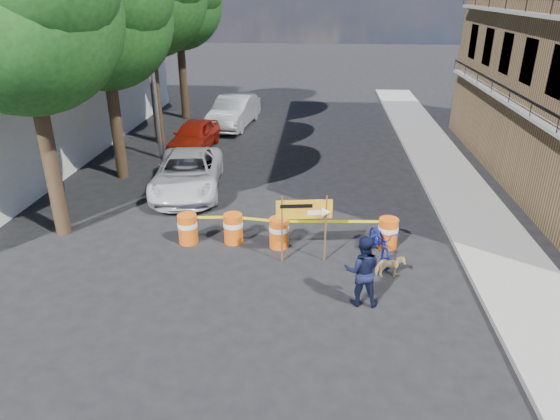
% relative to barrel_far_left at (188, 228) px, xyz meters
% --- Properties ---
extents(ground, '(120.00, 120.00, 0.00)m').
position_rel_barrel_far_left_xyz_m(ground, '(2.78, -1.67, -0.47)').
color(ground, black).
rests_on(ground, ground).
extents(sidewalk_east, '(2.40, 40.00, 0.15)m').
position_rel_barrel_far_left_xyz_m(sidewalk_east, '(8.98, 4.33, -0.40)').
color(sidewalk_east, gray).
rests_on(sidewalk_east, ground).
extents(white_building, '(8.00, 22.00, 6.00)m').
position_rel_barrel_far_left_xyz_m(white_building, '(-10.22, 8.33, 2.53)').
color(white_building, silver).
rests_on(white_building, ground).
extents(tree_near, '(5.46, 5.20, 9.15)m').
position_rel_barrel_far_left_xyz_m(tree_near, '(-3.95, 0.34, 5.89)').
color(tree_near, '#332316').
rests_on(tree_near, ground).
extents(tree_mid_a, '(5.25, 5.00, 8.68)m').
position_rel_barrel_far_left_xyz_m(tree_mid_a, '(-3.95, 5.34, 5.53)').
color(tree_mid_a, '#332316').
rests_on(tree_mid_a, ground).
extents(tree_far, '(5.04, 4.80, 8.84)m').
position_rel_barrel_far_left_xyz_m(tree_far, '(-3.95, 15.34, 5.74)').
color(tree_far, '#332316').
rests_on(tree_far, ground).
extents(streetlamp, '(1.25, 0.18, 8.00)m').
position_rel_barrel_far_left_xyz_m(streetlamp, '(-3.15, 7.83, 3.90)').
color(streetlamp, gray).
rests_on(streetlamp, ground).
extents(barrel_far_left, '(0.58, 0.58, 0.90)m').
position_rel_barrel_far_left_xyz_m(barrel_far_left, '(0.00, 0.00, 0.00)').
color(barrel_far_left, '#E5420D').
rests_on(barrel_far_left, ground).
extents(barrel_mid_left, '(0.58, 0.58, 0.90)m').
position_rel_barrel_far_left_xyz_m(barrel_mid_left, '(1.33, 0.14, 0.00)').
color(barrel_mid_left, '#E5420D').
rests_on(barrel_mid_left, ground).
extents(barrel_mid_right, '(0.58, 0.58, 0.90)m').
position_rel_barrel_far_left_xyz_m(barrel_mid_right, '(2.70, -0.04, 0.00)').
color(barrel_mid_right, '#E5420D').
rests_on(barrel_mid_right, ground).
extents(barrel_far_right, '(0.58, 0.58, 0.90)m').
position_rel_barrel_far_left_xyz_m(barrel_far_right, '(5.84, 0.19, 0.00)').
color(barrel_far_right, '#E5420D').
rests_on(barrel_far_right, ground).
extents(detour_sign, '(1.50, 0.34, 1.94)m').
position_rel_barrel_far_left_xyz_m(detour_sign, '(3.64, -0.79, 0.95)').
color(detour_sign, '#592D19').
rests_on(detour_sign, ground).
extents(pedestrian, '(0.89, 0.71, 1.78)m').
position_rel_barrel_far_left_xyz_m(pedestrian, '(4.88, -2.72, 0.42)').
color(pedestrian, black).
rests_on(pedestrian, ground).
extents(bicycle, '(0.82, 1.09, 1.87)m').
position_rel_barrel_far_left_xyz_m(bicycle, '(5.55, -0.47, 0.47)').
color(bicycle, '#121E99').
rests_on(bicycle, ground).
extents(dog, '(0.79, 0.48, 0.62)m').
position_rel_barrel_far_left_xyz_m(dog, '(5.71, -1.48, -0.16)').
color(dog, tan).
rests_on(dog, ground).
extents(suv_white, '(2.98, 5.33, 1.41)m').
position_rel_barrel_far_left_xyz_m(suv_white, '(-1.02, 4.07, 0.23)').
color(suv_white, silver).
rests_on(suv_white, ground).
extents(sedan_red, '(1.98, 4.14, 1.37)m').
position_rel_barrel_far_left_xyz_m(sedan_red, '(-2.02, 9.23, 0.21)').
color(sedan_red, maroon).
rests_on(sedan_red, ground).
extents(sedan_silver, '(2.35, 5.20, 1.65)m').
position_rel_barrel_far_left_xyz_m(sedan_silver, '(-0.86, 13.56, 0.36)').
color(sedan_silver, silver).
rests_on(sedan_silver, ground).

